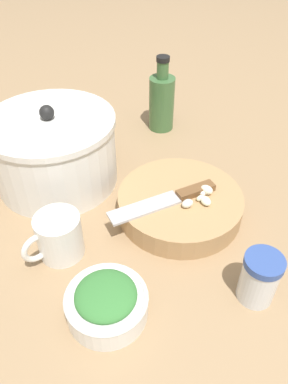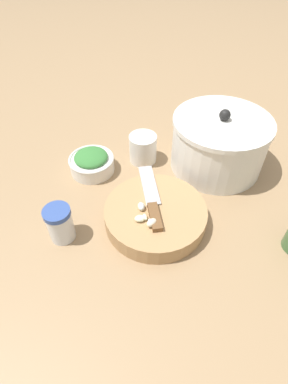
{
  "view_description": "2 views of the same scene",
  "coord_description": "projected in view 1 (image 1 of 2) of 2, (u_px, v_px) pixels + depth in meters",
  "views": [
    {
      "loc": [
        -0.46,
        0.16,
        0.51
      ],
      "look_at": [
        0.02,
        -0.01,
        0.06
      ],
      "focal_mm": 35.0,
      "sensor_mm": 36.0,
      "label": 1
    },
    {
      "loc": [
        -0.03,
        -0.53,
        0.55
      ],
      "look_at": [
        -0.01,
        -0.05,
        0.07
      ],
      "focal_mm": 28.0,
      "sensor_mm": 36.0,
      "label": 2
    }
  ],
  "objects": [
    {
      "name": "coffee_mug",
      "position": [
        58.0,
        237.0,
        0.62
      ],
      "size": [
        0.08,
        0.1,
        0.08
      ],
      "color": "silver",
      "rests_on": "ground_plane"
    },
    {
      "name": "spice_jar",
      "position": [
        259.0,
        278.0,
        0.56
      ],
      "size": [
        0.06,
        0.06,
        0.09
      ],
      "color": "silver",
      "rests_on": "ground_plane"
    },
    {
      "name": "garlic_cloves",
      "position": [
        201.0,
        197.0,
        0.68
      ],
      "size": [
        0.05,
        0.07,
        0.02
      ],
      "color": "silver",
      "rests_on": "cutting_board"
    },
    {
      "name": "chef_knife",
      "position": [
        170.0,
        200.0,
        0.68
      ],
      "size": [
        0.05,
        0.21,
        0.01
      ],
      "rotation": [
        0.0,
        0.0,
        0.12
      ],
      "color": "brown",
      "rests_on": "cutting_board"
    },
    {
      "name": "stock_pot",
      "position": [
        54.0,
        151.0,
        0.75
      ],
      "size": [
        0.26,
        0.26,
        0.17
      ],
      "color": "silver",
      "rests_on": "ground_plane"
    },
    {
      "name": "ground_plane",
      "position": [
        140.0,
        227.0,
        0.7
      ],
      "size": [
        5.0,
        5.0,
        0.0
      ],
      "primitive_type": "plane",
      "color": "#997A56"
    },
    {
      "name": "oil_bottle",
      "position": [
        162.0,
        101.0,
        0.91
      ],
      "size": [
        0.06,
        0.06,
        0.18
      ],
      "color": "#3D6638",
      "rests_on": "ground_plane"
    },
    {
      "name": "cutting_board",
      "position": [
        180.0,
        204.0,
        0.71
      ],
      "size": [
        0.24,
        0.24,
        0.04
      ],
      "color": "tan",
      "rests_on": "ground_plane"
    },
    {
      "name": "herb_bowl",
      "position": [
        107.0,
        302.0,
        0.54
      ],
      "size": [
        0.12,
        0.12,
        0.06
      ],
      "color": "silver",
      "rests_on": "ground_plane"
    }
  ]
}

